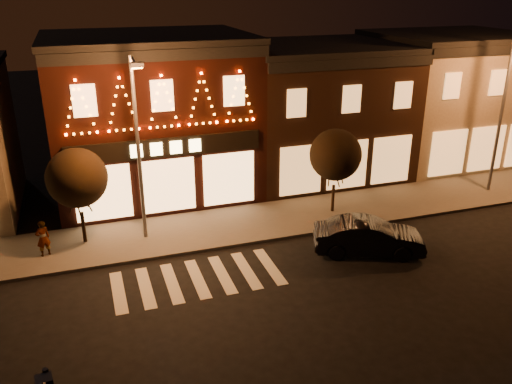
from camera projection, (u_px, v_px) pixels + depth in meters
ground at (225, 340)px, 17.15m from camera, size 120.00×120.00×0.00m
sidewalk_far at (220, 227)px, 24.74m from camera, size 44.00×4.00×0.15m
building_pulp at (152, 115)px, 27.87m from camera, size 10.20×8.34×8.30m
building_right_a at (317, 110)px, 30.85m from camera, size 9.20×8.28×7.50m
building_right_b at (447, 97)px, 33.46m from camera, size 9.20×8.28×7.80m
streetlamp_mid at (138, 137)px, 21.78m from camera, size 0.50×1.81×7.92m
streetlamp_right at (508, 100)px, 26.87m from camera, size 0.53×1.93×8.47m
tree_left at (77, 178)px, 22.17m from camera, size 2.53×2.53×4.23m
tree_right at (335, 155)px, 25.25m from camera, size 2.48×2.48×4.15m
dark_sedan at (369, 237)px, 22.33m from camera, size 4.84×3.14×1.51m
pedestrian at (43, 238)px, 21.82m from camera, size 0.67×0.57×1.57m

